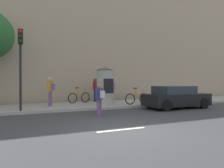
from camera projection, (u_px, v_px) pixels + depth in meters
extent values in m
plane|color=#38383A|center=(122.00, 130.00, 7.10)|extent=(80.00, 80.00, 0.00)
cube|color=#9E9B93|center=(72.00, 106.00, 13.46)|extent=(36.00, 4.00, 0.15)
cube|color=silver|center=(122.00, 130.00, 7.10)|extent=(1.80, 0.16, 0.01)
cube|color=tan|center=(57.00, 34.00, 17.96)|extent=(36.00, 5.00, 11.37)
cylinder|color=black|center=(20.00, 78.00, 10.69)|extent=(0.12, 0.12, 3.36)
cube|color=black|center=(20.00, 37.00, 10.50)|extent=(0.24, 0.24, 0.75)
sphere|color=red|center=(20.00, 31.00, 10.38)|extent=(0.16, 0.16, 0.16)
sphere|color=#3C2906|center=(20.00, 36.00, 10.38)|extent=(0.16, 0.16, 0.16)
sphere|color=#07330F|center=(20.00, 41.00, 10.39)|extent=(0.16, 0.16, 0.16)
cylinder|color=#9E9B93|center=(105.00, 88.00, 13.42)|extent=(1.08, 1.08, 2.22)
cone|color=#334C33|center=(105.00, 69.00, 13.41)|extent=(1.19, 1.19, 0.20)
cube|color=black|center=(109.00, 86.00, 12.92)|extent=(0.65, 0.02, 0.90)
cylinder|color=#724C84|center=(100.00, 107.00, 10.47)|extent=(0.14, 0.14, 0.76)
cylinder|color=#724C84|center=(98.00, 107.00, 10.24)|extent=(0.14, 0.14, 0.76)
cube|color=navy|center=(99.00, 94.00, 10.35)|extent=(0.52, 0.51, 0.54)
cylinder|color=navy|center=(102.00, 94.00, 10.62)|extent=(0.09, 0.09, 0.51)
cylinder|color=navy|center=(96.00, 94.00, 10.08)|extent=(0.09, 0.09, 0.51)
sphere|color=#8C664C|center=(99.00, 86.00, 10.34)|extent=(0.21, 0.21, 0.21)
cube|color=silver|center=(102.00, 94.00, 10.28)|extent=(0.31, 0.31, 0.36)
cylinder|color=#724C84|center=(49.00, 99.00, 12.54)|extent=(0.14, 0.14, 0.89)
cylinder|color=#724C84|center=(51.00, 99.00, 12.76)|extent=(0.14, 0.14, 0.89)
cube|color=#B78C33|center=(50.00, 86.00, 12.64)|extent=(0.42, 0.51, 0.63)
cylinder|color=#B78C33|center=(48.00, 86.00, 12.38)|extent=(0.09, 0.09, 0.60)
cylinder|color=#B78C33|center=(52.00, 86.00, 12.91)|extent=(0.09, 0.09, 0.60)
sphere|color=tan|center=(50.00, 79.00, 12.64)|extent=(0.24, 0.24, 0.24)
cube|color=#724C84|center=(53.00, 87.00, 12.64)|extent=(0.27, 0.32, 0.36)
cylinder|color=black|center=(95.00, 96.00, 15.82)|extent=(0.14, 0.14, 0.89)
cylinder|color=black|center=(95.00, 96.00, 15.63)|extent=(0.14, 0.14, 0.89)
cube|color=maroon|center=(95.00, 85.00, 15.72)|extent=(0.26, 0.43, 0.63)
cylinder|color=maroon|center=(94.00, 85.00, 15.95)|extent=(0.09, 0.09, 0.60)
cylinder|color=maroon|center=(96.00, 86.00, 15.49)|extent=(0.09, 0.09, 0.60)
sphere|color=brown|center=(95.00, 80.00, 15.72)|extent=(0.24, 0.24, 0.24)
cube|color=#B78C33|center=(97.00, 86.00, 15.79)|extent=(0.17, 0.29, 0.36)
cylinder|color=navy|center=(111.00, 96.00, 16.16)|extent=(0.14, 0.14, 0.85)
cylinder|color=navy|center=(113.00, 95.00, 16.28)|extent=(0.14, 0.14, 0.85)
cube|color=#724C84|center=(112.00, 86.00, 16.21)|extent=(0.44, 0.32, 0.60)
cylinder|color=#724C84|center=(109.00, 86.00, 16.07)|extent=(0.09, 0.09, 0.57)
cylinder|color=#724C84|center=(114.00, 86.00, 16.36)|extent=(0.09, 0.09, 0.57)
sphere|color=beige|center=(112.00, 81.00, 16.21)|extent=(0.23, 0.23, 0.23)
torus|color=black|center=(130.00, 99.00, 13.57)|extent=(0.72, 0.07, 0.72)
torus|color=black|center=(144.00, 99.00, 13.99)|extent=(0.72, 0.07, 0.72)
cylinder|color=#D85919|center=(137.00, 95.00, 13.78)|extent=(0.95, 0.06, 0.04)
cylinder|color=#D85919|center=(135.00, 92.00, 13.72)|extent=(0.04, 0.04, 0.45)
cylinder|color=#D85919|center=(143.00, 92.00, 13.95)|extent=(0.04, 0.04, 0.50)
cube|color=black|center=(135.00, 88.00, 13.71)|extent=(0.24, 0.10, 0.06)
torus|color=black|center=(73.00, 98.00, 14.34)|extent=(0.71, 0.26, 0.72)
torus|color=black|center=(85.00, 97.00, 15.03)|extent=(0.71, 0.26, 0.72)
cylinder|color=#D85919|center=(79.00, 94.00, 14.68)|extent=(0.92, 0.31, 0.04)
cylinder|color=#D85919|center=(77.00, 91.00, 14.58)|extent=(0.04, 0.04, 0.45)
cylinder|color=#D85919|center=(84.00, 91.00, 14.96)|extent=(0.04, 0.04, 0.50)
cube|color=black|center=(77.00, 88.00, 14.58)|extent=(0.26, 0.16, 0.06)
cube|color=black|center=(177.00, 100.00, 12.89)|extent=(4.07, 1.72, 0.71)
cube|color=#262D38|center=(174.00, 90.00, 12.80)|extent=(2.28, 1.55, 0.47)
cylinder|color=black|center=(167.00, 105.00, 11.57)|extent=(0.64, 0.22, 0.64)
cylinder|color=black|center=(150.00, 103.00, 13.03)|extent=(0.64, 0.22, 0.64)
cylinder|color=black|center=(204.00, 103.00, 12.75)|extent=(0.64, 0.22, 0.64)
cylinder|color=black|center=(185.00, 101.00, 14.22)|extent=(0.64, 0.22, 0.64)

